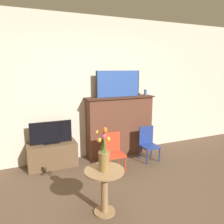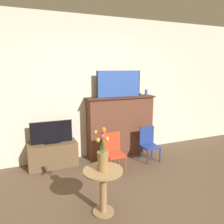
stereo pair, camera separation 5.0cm
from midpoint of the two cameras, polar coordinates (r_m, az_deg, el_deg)
ground_plane at (r=2.91m, az=10.10°, el=-25.76°), size 14.00×14.00×0.00m
wall_back at (r=4.28m, az=-4.67°, el=6.04°), size 8.00×0.06×2.70m
fireplace_mantel at (r=4.42m, az=2.48°, el=-3.48°), size 1.39×0.35×1.20m
painting at (r=4.28m, az=2.18°, el=7.39°), size 0.91×0.03×0.50m
mantel_candle at (r=4.58m, az=9.26°, el=5.09°), size 0.06×0.06×0.12m
tv_stand at (r=4.15m, az=-14.83°, el=-10.66°), size 0.86×0.38×0.44m
tv_monitor at (r=4.02m, az=-15.14°, el=-5.22°), size 0.72×0.12×0.40m
chair_red at (r=3.87m, az=0.83°, el=-9.87°), size 0.31×0.31×0.64m
chair_blue at (r=4.30m, az=9.89°, el=-7.83°), size 0.31×0.31×0.64m
side_table at (r=2.77m, az=-1.77°, el=-18.59°), size 0.48×0.48×0.56m
vase_tulips at (r=2.60m, az=-1.86°, el=-11.57°), size 0.17×0.17×0.55m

